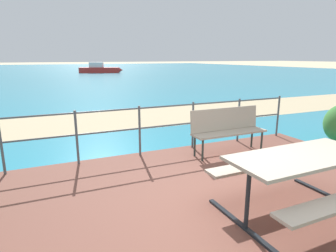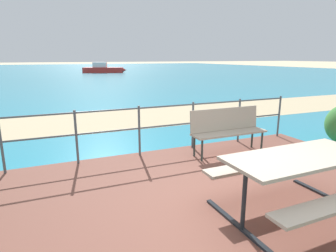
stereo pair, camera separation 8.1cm
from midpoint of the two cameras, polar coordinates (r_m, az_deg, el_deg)
ground_plane at (r=3.97m, az=14.96°, el=-16.26°), size 240.00×240.00×0.00m
patio_paving at (r=3.96m, az=14.99°, el=-15.88°), size 6.40×5.20×0.06m
sea_water at (r=42.77m, az=-20.37°, el=10.23°), size 90.00×90.00×0.01m
beach_strip at (r=9.35m, az=-8.87°, el=1.50°), size 54.02×3.61×0.01m
picnic_table at (r=3.75m, az=25.40°, el=-7.87°), size 1.84×1.44×0.77m
park_bench at (r=5.79m, az=12.21°, el=-0.18°), size 1.57×0.42×0.90m
railing_fence at (r=5.73m, az=0.22°, el=0.86°), size 5.94×0.04×0.99m
boat_near at (r=37.90m, az=-12.85°, el=11.09°), size 5.45×2.88×1.32m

